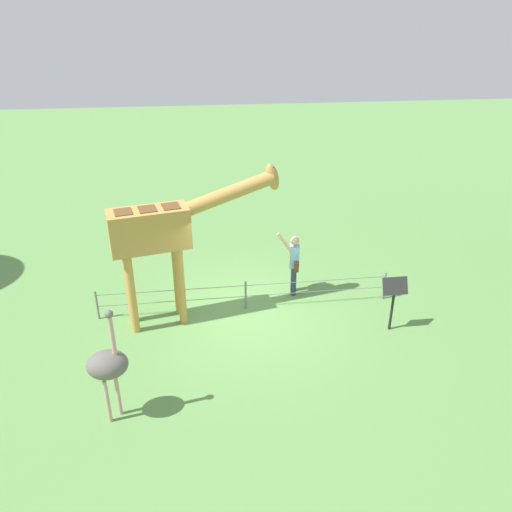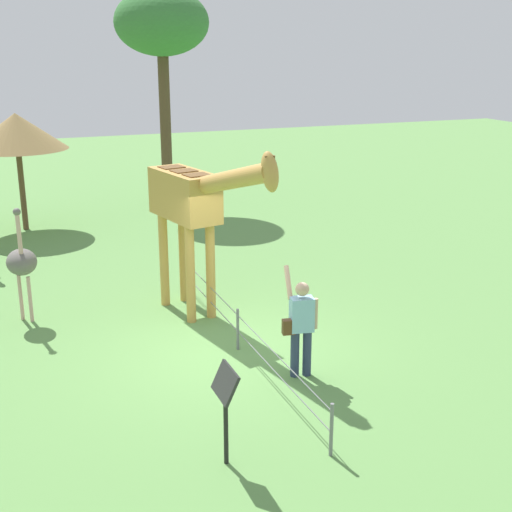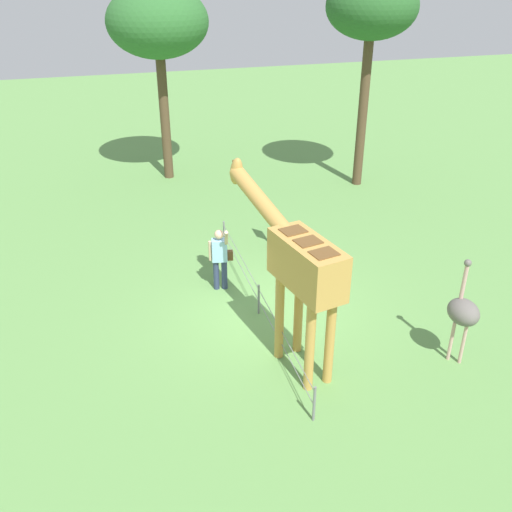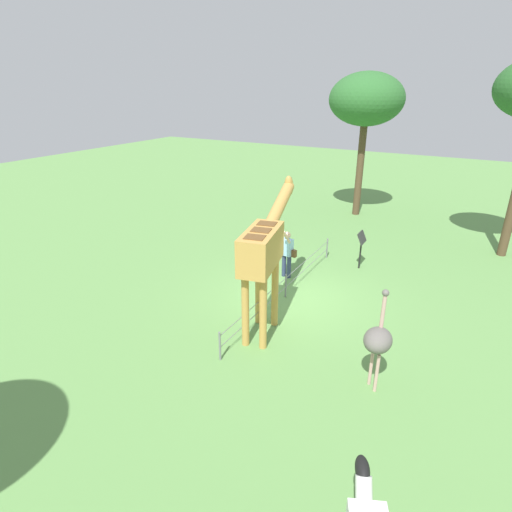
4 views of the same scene
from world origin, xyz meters
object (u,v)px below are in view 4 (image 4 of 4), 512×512
object	(u,v)px
ostrich	(378,340)
tree_northeast	(366,100)
giraffe	(265,248)
info_sign	(361,243)
visitor	(287,252)

from	to	relation	value
ostrich	tree_northeast	xyz separation A→B (m)	(12.17, 4.02, 4.06)
giraffe	ostrich	bearing A→B (deg)	-107.00
giraffe	info_sign	distance (m)	5.22
visitor	info_sign	size ratio (longest dim) A/B	1.33
tree_northeast	info_sign	bearing A→B (deg)	-162.24
ostrich	info_sign	size ratio (longest dim) A/B	1.70
visitor	ostrich	xyz separation A→B (m)	(-4.01, -3.91, 0.27)
visitor	ostrich	world-z (taller)	ostrich
tree_northeast	visitor	bearing A→B (deg)	-179.19
visitor	tree_northeast	size ratio (longest dim) A/B	0.27
visitor	tree_northeast	world-z (taller)	tree_northeast
visitor	ostrich	size ratio (longest dim) A/B	0.78
ostrich	tree_northeast	world-z (taller)	tree_northeast
giraffe	info_sign	xyz separation A→B (m)	(4.93, -1.09, -1.30)
visitor	tree_northeast	bearing A→B (deg)	0.81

